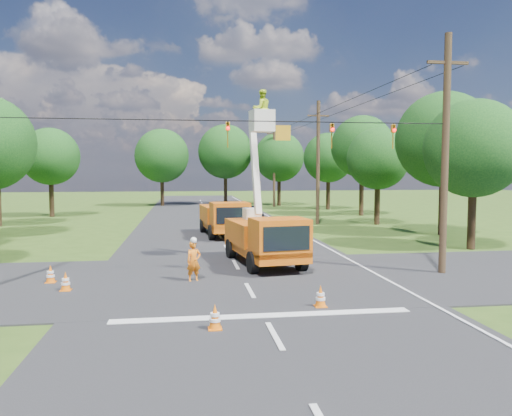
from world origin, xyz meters
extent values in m
plane|color=#304D17|center=(0.00, 20.00, 0.00)|extent=(140.00, 140.00, 0.00)
cube|color=black|center=(0.00, 20.00, 0.00)|extent=(12.00, 100.00, 0.06)
cube|color=black|center=(0.00, 2.00, 0.00)|extent=(56.00, 10.00, 0.07)
cube|color=silver|center=(0.00, -3.20, 0.00)|extent=(9.00, 0.45, 0.02)
cube|color=silver|center=(5.60, 20.00, 0.00)|extent=(0.12, 90.00, 0.02)
cube|color=#DA580F|center=(1.33, 5.15, 0.75)|extent=(3.16, 6.54, 0.47)
cube|color=#DA580F|center=(1.65, 2.92, 1.57)|extent=(2.53, 2.09, 1.57)
cube|color=black|center=(1.77, 2.04, 1.62)|extent=(1.98, 0.34, 0.99)
cube|color=#DA580F|center=(1.21, 5.98, 1.41)|extent=(2.98, 4.18, 1.05)
cylinder|color=black|center=(0.52, 3.03, 0.48)|extent=(0.47, 1.00, 0.96)
cylinder|color=black|center=(2.70, 3.34, 0.48)|extent=(0.47, 1.00, 0.96)
cylinder|color=black|center=(-0.04, 6.96, 0.48)|extent=(0.47, 1.00, 0.96)
cylinder|color=black|center=(2.14, 7.27, 0.48)|extent=(0.47, 1.00, 0.96)
cube|color=silver|center=(1.05, 7.12, 2.20)|extent=(0.89, 0.89, 0.58)
cube|color=silver|center=(1.13, 6.55, 4.50)|extent=(0.49, 1.43, 4.54)
cube|color=silver|center=(1.28, 5.46, 6.64)|extent=(1.12, 1.12, 0.99)
imported|color=#C6E526|center=(1.28, 5.46, 7.19)|extent=(1.03, 0.88, 1.82)
cube|color=#DA580F|center=(0.28, 15.65, 0.76)|extent=(2.95, 6.55, 0.48)
cube|color=#DA580F|center=(0.50, 13.38, 1.59)|extent=(2.50, 2.02, 1.59)
cube|color=black|center=(0.59, 12.48, 1.64)|extent=(2.01, 0.26, 1.01)
cube|color=#DA580F|center=(0.19, 16.49, 1.43)|extent=(2.87, 4.15, 1.06)
cylinder|color=black|center=(-0.63, 13.53, 0.49)|extent=(0.43, 1.00, 0.97)
cylinder|color=black|center=(1.58, 13.75, 0.49)|extent=(0.43, 1.00, 0.97)
cylinder|color=black|center=(-1.03, 17.54, 0.49)|extent=(0.43, 1.00, 0.97)
cylinder|color=black|center=(1.18, 17.76, 0.49)|extent=(0.43, 1.00, 0.97)
imported|color=orange|center=(-1.97, 1.90, 0.81)|extent=(0.69, 0.58, 1.61)
imported|color=black|center=(3.83, 27.12, 0.61)|extent=(1.84, 3.74, 1.23)
cone|color=orange|center=(-1.51, -4.20, 0.38)|extent=(0.36, 0.36, 0.70)
cube|color=orange|center=(-1.51, -4.20, 0.04)|extent=(0.38, 0.38, 0.04)
cylinder|color=white|center=(-1.51, -4.20, 0.44)|extent=(0.26, 0.26, 0.09)
cylinder|color=white|center=(-1.51, -4.20, 0.29)|extent=(0.31, 0.31, 0.09)
cone|color=orange|center=(1.95, -2.42, 0.38)|extent=(0.36, 0.36, 0.70)
cube|color=orange|center=(1.95, -2.42, 0.04)|extent=(0.38, 0.38, 0.04)
cylinder|color=white|center=(1.95, -2.42, 0.44)|extent=(0.26, 0.26, 0.09)
cylinder|color=white|center=(1.95, -2.42, 0.29)|extent=(0.31, 0.31, 0.09)
cone|color=orange|center=(1.24, 8.32, 0.38)|extent=(0.36, 0.36, 0.70)
cube|color=orange|center=(1.24, 8.32, 0.04)|extent=(0.38, 0.38, 0.04)
cylinder|color=white|center=(1.24, 8.32, 0.44)|extent=(0.26, 0.26, 0.09)
cylinder|color=white|center=(1.24, 8.32, 0.29)|extent=(0.31, 0.31, 0.09)
cone|color=orange|center=(2.52, 9.61, 0.38)|extent=(0.36, 0.36, 0.70)
cube|color=orange|center=(2.52, 9.61, 0.04)|extent=(0.38, 0.38, 0.04)
cylinder|color=white|center=(2.52, 9.61, 0.44)|extent=(0.26, 0.26, 0.09)
cylinder|color=white|center=(2.52, 9.61, 0.29)|extent=(0.31, 0.31, 0.09)
cone|color=orange|center=(-6.59, 0.98, 0.38)|extent=(0.36, 0.36, 0.70)
cube|color=orange|center=(-6.59, 0.98, 0.04)|extent=(0.38, 0.38, 0.04)
cylinder|color=white|center=(-6.59, 0.98, 0.44)|extent=(0.26, 0.26, 0.09)
cylinder|color=white|center=(-6.59, 0.98, 0.29)|extent=(0.31, 0.31, 0.09)
cone|color=orange|center=(-7.47, 2.41, 0.38)|extent=(0.36, 0.36, 0.70)
cube|color=orange|center=(-7.47, 2.41, 0.04)|extent=(0.38, 0.38, 0.04)
cylinder|color=white|center=(-7.47, 2.41, 0.44)|extent=(0.26, 0.26, 0.09)
cylinder|color=white|center=(-7.47, 2.41, 0.29)|extent=(0.31, 0.31, 0.09)
cone|color=orange|center=(4.88, 17.18, 0.38)|extent=(0.36, 0.36, 0.70)
cube|color=orange|center=(4.88, 17.18, 0.04)|extent=(0.38, 0.38, 0.04)
cylinder|color=white|center=(4.88, 17.18, 0.44)|extent=(0.26, 0.26, 0.09)
cylinder|color=white|center=(4.88, 17.18, 0.29)|extent=(0.31, 0.31, 0.09)
cylinder|color=#4C3823|center=(8.50, 2.00, 5.00)|extent=(0.30, 0.30, 10.00)
cube|color=#4C3823|center=(8.50, 2.00, 8.80)|extent=(1.80, 0.12, 0.12)
cylinder|color=#4C3823|center=(8.50, 22.00, 5.00)|extent=(0.30, 0.30, 10.00)
cube|color=#4C3823|center=(8.50, 22.00, 8.80)|extent=(1.80, 0.12, 0.12)
cylinder|color=#4C3823|center=(8.50, 42.00, 5.00)|extent=(0.30, 0.30, 10.00)
cube|color=#4C3823|center=(8.50, 42.00, 8.80)|extent=(1.80, 0.12, 0.12)
cylinder|color=black|center=(-0.50, 2.00, 6.30)|extent=(18.00, 0.04, 0.04)
cube|color=orange|center=(1.60, 2.00, 5.85)|extent=(0.60, 0.05, 0.60)
imported|color=orange|center=(-0.60, 2.00, 5.75)|extent=(0.16, 0.20, 1.00)
sphere|color=#FF0C0C|center=(-0.60, 1.88, 6.00)|extent=(0.14, 0.14, 0.14)
imported|color=orange|center=(3.60, 2.00, 5.75)|extent=(0.16, 0.20, 1.00)
sphere|color=#FF0C0C|center=(3.60, 1.88, 6.00)|extent=(0.14, 0.14, 0.14)
imported|color=orange|center=(6.20, 2.00, 5.75)|extent=(0.16, 0.20, 1.00)
sphere|color=#FF0C0C|center=(6.20, 1.88, 6.00)|extent=(0.14, 0.14, 0.14)
cylinder|color=#382616|center=(-14.80, 32.00, 2.02)|extent=(0.44, 0.44, 4.05)
sphere|color=#0F3A15|center=(-14.80, 32.00, 5.70)|extent=(5.40, 5.40, 5.40)
cylinder|color=#382616|center=(13.50, 8.00, 1.98)|extent=(0.44, 0.44, 3.96)
sphere|color=#0F3A15|center=(13.50, 8.00, 5.58)|extent=(5.40, 5.40, 5.40)
cylinder|color=#382616|center=(15.00, 14.00, 2.29)|extent=(0.44, 0.44, 4.58)
sphere|color=#0F3A15|center=(15.00, 14.00, 6.45)|extent=(6.40, 6.40, 6.40)
cylinder|color=#382616|center=(13.20, 21.00, 1.89)|extent=(0.44, 0.44, 3.78)
sphere|color=#0F3A15|center=(13.20, 21.00, 5.33)|extent=(5.00, 5.00, 5.00)
cylinder|color=#382616|center=(14.80, 29.00, 2.38)|extent=(0.44, 0.44, 4.75)
sphere|color=#0F3A15|center=(14.80, 29.00, 6.70)|extent=(6.00, 6.00, 6.00)
cylinder|color=#382616|center=(13.80, 37.00, 2.07)|extent=(0.44, 0.44, 4.14)
sphere|color=#0F3A15|center=(13.80, 37.00, 5.83)|extent=(5.60, 5.60, 5.60)
cylinder|color=#382616|center=(-5.00, 45.00, 2.20)|extent=(0.44, 0.44, 4.40)
sphere|color=#0F3A15|center=(-5.00, 45.00, 6.20)|extent=(6.60, 6.60, 6.60)
cylinder|color=#382616|center=(3.00, 47.00, 2.42)|extent=(0.44, 0.44, 4.84)
sphere|color=#0F3A15|center=(3.00, 47.00, 6.82)|extent=(7.00, 7.00, 7.00)
cylinder|color=#382616|center=(9.50, 44.00, 2.16)|extent=(0.44, 0.44, 4.31)
sphere|color=#0F3A15|center=(9.50, 44.00, 6.08)|extent=(6.20, 6.20, 6.20)
camera|label=1|loc=(-2.31, -17.57, 4.35)|focal=35.00mm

